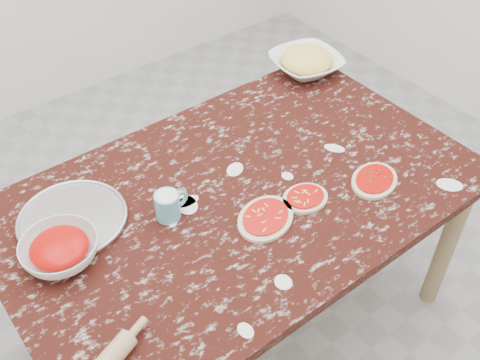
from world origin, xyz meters
name	(u,v)px	position (x,y,z in m)	size (l,w,h in m)	color
ground	(240,317)	(0.00, 0.00, 0.00)	(4.00, 4.00, 0.00)	gray
worktable	(240,208)	(0.00, 0.00, 0.67)	(1.60, 1.00, 0.75)	black
pizza_tray	(73,219)	(-0.51, 0.22, 0.76)	(0.34, 0.34, 0.01)	#B2B2B7
sauce_bowl	(60,251)	(-0.60, 0.09, 0.79)	(0.23, 0.23, 0.07)	white
cheese_bowl	(306,64)	(0.68, 0.42, 0.79)	(0.29, 0.29, 0.07)	white
flour_mug	(168,205)	(-0.25, 0.05, 0.80)	(0.12, 0.08, 0.09)	#5FA9BE
pizza_left	(265,218)	(-0.02, -0.16, 0.76)	(0.26, 0.23, 0.02)	beige
pizza_mid	(305,198)	(0.15, -0.16, 0.76)	(0.17, 0.15, 0.02)	beige
pizza_right	(374,180)	(0.39, -0.25, 0.76)	(0.23, 0.20, 0.02)	beige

